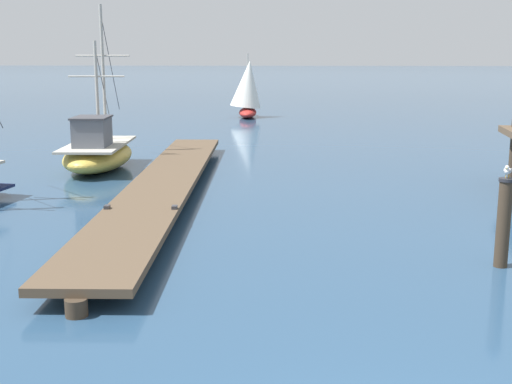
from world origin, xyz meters
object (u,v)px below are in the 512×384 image
(fishing_boat_0, at_px, (98,152))
(distant_sailboat, at_px, (248,89))
(mooring_piling, at_px, (504,221))
(perched_seagull, at_px, (508,170))

(fishing_boat_0, xyz_separation_m, distant_sailboat, (3.95, 19.57, 1.14))
(mooring_piling, relative_size, distant_sailboat, 0.44)
(distant_sailboat, bearing_deg, perched_seagull, -76.87)
(fishing_boat_0, bearing_deg, mooring_piling, -43.26)
(mooring_piling, relative_size, perched_seagull, 4.80)
(perched_seagull, bearing_deg, mooring_piling, -114.12)
(mooring_piling, xyz_separation_m, perched_seagull, (0.00, 0.01, 0.98))
(mooring_piling, height_order, perched_seagull, perched_seagull)
(distant_sailboat, bearing_deg, mooring_piling, -76.88)
(perched_seagull, bearing_deg, distant_sailboat, 103.13)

